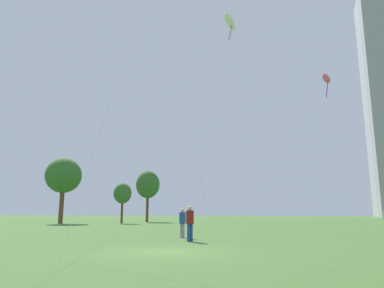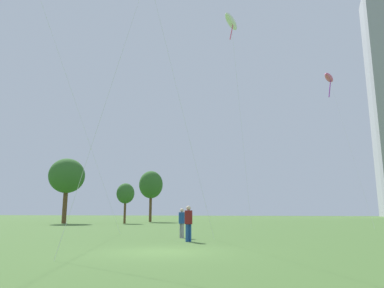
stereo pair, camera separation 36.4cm
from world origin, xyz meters
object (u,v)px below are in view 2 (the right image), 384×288
(kite_flying_4, at_px, (329,78))
(kite_flying_5, at_px, (231,22))
(person_standing_2, at_px, (182,221))
(park_tree_0, at_px, (125,194))
(park_tree_1, at_px, (151,185))
(person_standing_4, at_px, (188,221))
(park_tree_2, at_px, (67,176))

(kite_flying_4, relative_size, kite_flying_5, 0.88)
(person_standing_2, distance_m, park_tree_0, 28.83)
(person_standing_2, bearing_deg, kite_flying_4, -83.63)
(kite_flying_4, height_order, park_tree_1, kite_flying_4)
(person_standing_4, distance_m, park_tree_0, 31.46)
(park_tree_0, distance_m, park_tree_2, 8.63)
(kite_flying_4, bearing_deg, person_standing_4, -114.16)
(person_standing_4, bearing_deg, person_standing_2, 57.88)
(kite_flying_5, bearing_deg, person_standing_4, -93.77)
(kite_flying_5, relative_size, park_tree_1, 2.44)
(person_standing_2, bearing_deg, kite_flying_5, -65.98)
(kite_flying_5, xyz_separation_m, park_tree_0, (-17.42, 14.73, -15.06))
(kite_flying_4, xyz_separation_m, park_tree_0, (-26.99, 3.46, -12.80))
(person_standing_2, xyz_separation_m, person_standing_4, (1.11, -2.43, 0.07))
(park_tree_0, bearing_deg, person_standing_4, -57.90)
(person_standing_4, relative_size, park_tree_2, 0.21)
(park_tree_1, height_order, park_tree_2, park_tree_2)
(person_standing_2, xyz_separation_m, kite_flying_5, (1.89, 9.37, 18.07))
(kite_flying_4, height_order, park_tree_2, kite_flying_4)
(person_standing_2, height_order, person_standing_4, person_standing_4)
(person_standing_2, relative_size, park_tree_1, 0.22)
(person_standing_4, height_order, kite_flying_5, kite_flying_5)
(person_standing_4, relative_size, kite_flying_4, 0.11)
(person_standing_4, xyz_separation_m, park_tree_2, (-24.61, 24.32, 5.39))
(person_standing_4, height_order, park_tree_2, park_tree_2)
(park_tree_0, relative_size, park_tree_1, 0.68)
(person_standing_2, bearing_deg, person_standing_4, 149.96)
(park_tree_1, relative_size, park_tree_2, 0.90)
(park_tree_1, xyz_separation_m, park_tree_2, (-8.49, -10.21, 0.65))
(park_tree_0, xyz_separation_m, park_tree_1, (0.52, 8.00, 1.79))
(person_standing_2, height_order, park_tree_1, park_tree_1)
(person_standing_4, height_order, kite_flying_4, kite_flying_4)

